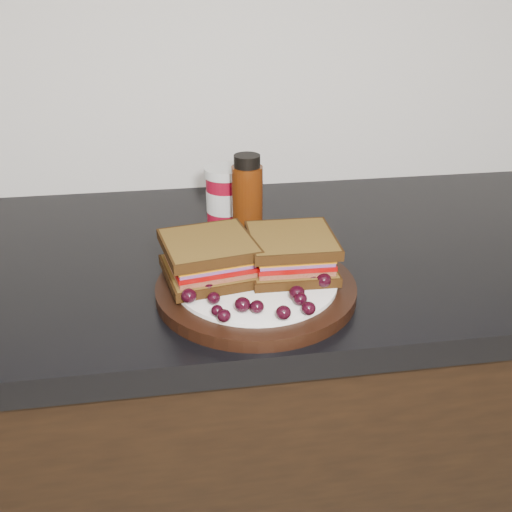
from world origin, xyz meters
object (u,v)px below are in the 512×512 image
(plate, at_px, (256,288))
(condiment_jar, at_px, (225,196))
(oil_bottle, at_px, (247,197))
(sandwich_left, at_px, (209,258))

(plate, height_order, condiment_jar, condiment_jar)
(condiment_jar, bearing_deg, oil_bottle, -64.02)
(plate, height_order, sandwich_left, sandwich_left)
(plate, bearing_deg, condiment_jar, 93.49)
(plate, bearing_deg, sandwich_left, 162.01)
(plate, relative_size, sandwich_left, 2.31)
(oil_bottle, bearing_deg, sandwich_left, -114.26)
(condiment_jar, bearing_deg, plate, -86.51)
(sandwich_left, height_order, oil_bottle, oil_bottle)
(plate, xyz_separation_m, oil_bottle, (0.02, 0.19, 0.06))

